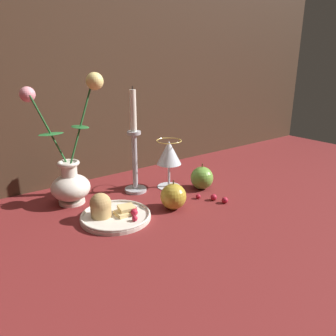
% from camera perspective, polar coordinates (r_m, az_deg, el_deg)
% --- Properties ---
extents(ground_plane, '(2.40, 2.40, 0.00)m').
position_cam_1_polar(ground_plane, '(0.96, -4.98, -6.79)').
color(ground_plane, maroon).
rests_on(ground_plane, ground).
extents(vase, '(0.22, 0.11, 0.38)m').
position_cam_1_polar(vase, '(1.00, -16.58, -0.78)').
color(vase, silver).
rests_on(vase, ground_plane).
extents(plate_with_pastries, '(0.19, 0.19, 0.08)m').
position_cam_1_polar(plate_with_pastries, '(0.90, -9.79, -7.65)').
color(plate_with_pastries, silver).
rests_on(plate_with_pastries, ground_plane).
extents(wine_glass, '(0.08, 0.08, 0.16)m').
position_cam_1_polar(wine_glass, '(1.07, 0.17, 2.38)').
color(wine_glass, silver).
rests_on(wine_glass, ground_plane).
extents(candlestick, '(0.07, 0.07, 0.33)m').
position_cam_1_polar(candlestick, '(1.04, -5.85, 2.57)').
color(candlestick, '#A3A3A8').
rests_on(candlestick, ground_plane).
extents(apple_beside_vase, '(0.07, 0.07, 0.09)m').
position_cam_1_polar(apple_beside_vase, '(0.94, 0.93, -4.97)').
color(apple_beside_vase, '#B2932D').
rests_on(apple_beside_vase, ground_plane).
extents(apple_near_glass, '(0.07, 0.07, 0.09)m').
position_cam_1_polar(apple_near_glass, '(1.09, 5.76, -1.66)').
color(apple_near_glass, '#669938').
rests_on(apple_near_glass, ground_plane).
extents(berry_near_plate, '(0.02, 0.02, 0.02)m').
position_cam_1_polar(berry_near_plate, '(1.01, 7.96, -5.07)').
color(berry_near_plate, '#AD192D').
rests_on(berry_near_plate, ground_plane).
extents(berry_front_center, '(0.02, 0.02, 0.02)m').
position_cam_1_polar(berry_front_center, '(1.00, 9.86, -5.54)').
color(berry_front_center, '#AD192D').
rests_on(berry_front_center, ground_plane).
extents(berry_by_glass_stem, '(0.02, 0.02, 0.02)m').
position_cam_1_polar(berry_by_glass_stem, '(1.04, 0.20, -4.43)').
color(berry_by_glass_stem, '#AD192D').
rests_on(berry_by_glass_stem, ground_plane).
extents(berry_under_candlestick, '(0.01, 0.01, 0.01)m').
position_cam_1_polar(berry_under_candlestick, '(1.02, 5.29, -4.94)').
color(berry_under_candlestick, '#AD192D').
rests_on(berry_under_candlestick, ground_plane).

